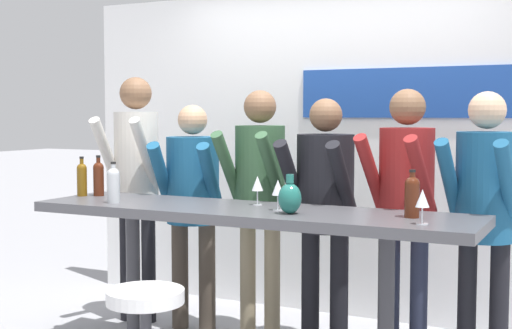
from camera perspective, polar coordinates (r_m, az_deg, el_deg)
back_wall at (r=5.48m, az=6.33°, el=1.02°), size 4.29×0.12×2.48m
tasting_table at (r=4.20m, az=-0.61°, el=-5.27°), size 2.69×0.67×0.99m
person_far_left at (r=5.29m, az=-9.59°, el=-0.32°), size 0.44×0.58×1.80m
person_left at (r=5.05m, az=-5.10°, el=-2.23°), size 0.51×0.59×1.60m
person_center_left at (r=4.82m, az=0.27°, el=-1.64°), size 0.40×0.52×1.70m
person_center at (r=4.60m, az=5.51°, el=-2.55°), size 0.45×0.54×1.64m
person_center_right at (r=4.45m, az=11.88°, el=-2.26°), size 0.45×0.57×1.69m
person_right at (r=4.35m, az=17.83°, el=-2.75°), size 0.45×0.56×1.67m
wine_bottle_0 at (r=3.88m, az=12.38°, el=-2.39°), size 0.08×0.08×0.26m
wine_bottle_1 at (r=4.92m, az=-13.76°, el=-1.04°), size 0.07×0.07×0.27m
wine_bottle_2 at (r=4.50m, az=-11.33°, el=-1.50°), size 0.08×0.08×0.26m
wine_bottle_3 at (r=4.90m, az=-12.49°, el=-0.99°), size 0.07×0.07×0.27m
wine_glass_0 at (r=3.66m, az=13.17°, el=-2.75°), size 0.07×0.07×0.18m
wine_glass_1 at (r=4.08m, az=1.76°, el=-1.94°), size 0.07×0.07×0.18m
wine_glass_2 at (r=4.31m, az=0.12°, el=-1.61°), size 0.07×0.07×0.18m
decorative_vase at (r=3.94m, az=2.72°, el=-2.68°), size 0.13×0.13×0.22m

